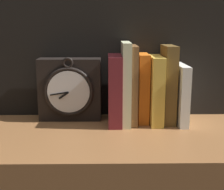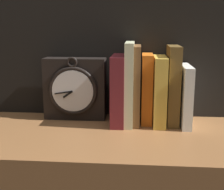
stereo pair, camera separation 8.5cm
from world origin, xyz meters
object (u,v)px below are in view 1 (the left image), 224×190
book_slot6_white (180,94)px  book_slot5_brown (168,84)px  book_slot2_brown (133,84)px  book_slot4_yellow (155,90)px  book_slot3_orange (143,88)px  book_slot0_maroon (115,90)px  clock (70,89)px  book_slot1_cream (126,83)px

book_slot6_white → book_slot5_brown: bearing=162.2°
book_slot2_brown → book_slot4_yellow: book_slot2_brown is taller
book_slot2_brown → book_slot5_brown: size_ratio=1.00×
book_slot2_brown → book_slot3_orange: 0.04m
book_slot2_brown → book_slot5_brown: bearing=2.7°
book_slot0_maroon → book_slot5_brown: size_ratio=0.88×
clock → book_slot3_orange: 0.24m
book_slot4_yellow → book_slot5_brown: size_ratio=0.87×
book_slot0_maroon → book_slot6_white: bearing=0.1°
book_slot0_maroon → book_slot5_brown: book_slot5_brown is taller
clock → book_slot4_yellow: book_slot4_yellow is taller
book_slot0_maroon → book_slot2_brown: (0.06, 0.01, 0.01)m
book_slot2_brown → book_slot0_maroon: bearing=-172.8°
clock → book_slot5_brown: size_ratio=0.86×
book_slot2_brown → book_slot5_brown: (0.11, 0.01, -0.00)m
book_slot1_cream → book_slot3_orange: (0.06, 0.02, -0.02)m
book_slot3_orange → book_slot6_white: size_ratio=1.17×
book_slot3_orange → book_slot5_brown: (0.08, -0.01, 0.01)m
book_slot1_cream → book_slot4_yellow: book_slot1_cream is taller
clock → book_slot3_orange: bearing=-4.2°
book_slot0_maroon → book_slot6_white: (0.21, 0.00, -0.01)m
book_slot3_orange → book_slot5_brown: book_slot5_brown is taller
book_slot4_yellow → clock: bearing=173.1°
book_slot1_cream → book_slot6_white: 0.18m
book_slot1_cream → book_slot4_yellow: size_ratio=1.20×
book_slot5_brown → book_slot1_cream: bearing=-175.6°
clock → book_slot6_white: size_ratio=1.13×
clock → book_slot2_brown: size_ratio=0.86×
book_slot3_orange → book_slot4_yellow: size_ratio=1.03×
clock → book_slot1_cream: 0.19m
book_slot6_white → clock: bearing=174.1°
book_slot4_yellow → book_slot6_white: size_ratio=1.14×
book_slot2_brown → book_slot6_white: bearing=-2.6°
clock → book_slot6_white: bearing=-5.9°
book_slot1_cream → book_slot3_orange: size_ratio=1.17×
book_slot0_maroon → book_slot1_cream: 0.04m
book_slot0_maroon → book_slot2_brown: 0.06m
book_slot1_cream → book_slot3_orange: 0.06m
clock → book_slot2_brown: bearing=-8.3°
clock → book_slot5_brown: book_slot5_brown is taller
clock → book_slot0_maroon: book_slot0_maroon is taller
book_slot4_yellow → book_slot1_cream: bearing=-178.9°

